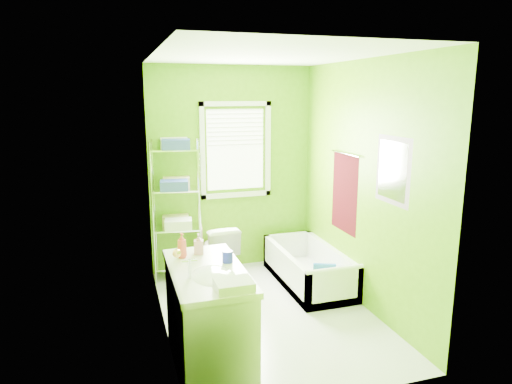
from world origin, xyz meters
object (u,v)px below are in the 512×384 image
object	(u,v)px
vanity	(208,315)
bathtub	(310,273)
wire_shelf_unit	(178,194)
toilet	(218,251)

from	to	relation	value
vanity	bathtub	bearing A→B (deg)	40.87
bathtub	wire_shelf_unit	bearing A→B (deg)	153.76
vanity	wire_shelf_unit	size ratio (longest dim) A/B	0.66
toilet	wire_shelf_unit	world-z (taller)	wire_shelf_unit
bathtub	wire_shelf_unit	world-z (taller)	wire_shelf_unit
bathtub	toilet	bearing A→B (deg)	150.64
vanity	toilet	bearing A→B (deg)	74.83
bathtub	toilet	size ratio (longest dim) A/B	2.05
bathtub	toilet	distance (m)	1.15
bathtub	vanity	xyz separation A→B (m)	(-1.49, -1.29, 0.31)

